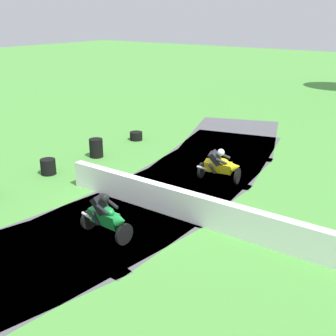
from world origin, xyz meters
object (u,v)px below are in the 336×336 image
motorcycle_lead_green (106,216)px  tire_stack_mid_b (48,167)px  motorcycle_chase_yellow (220,166)px  tire_stack_far (96,148)px  tire_stack_extra_a (136,136)px

motorcycle_lead_green → tire_stack_mid_b: (-5.30, 2.31, -0.36)m
motorcycle_lead_green → motorcycle_chase_yellow: motorcycle_lead_green is taller
motorcycle_lead_green → tire_stack_mid_b: 5.79m
tire_stack_far → tire_stack_extra_a: bearing=95.7°
tire_stack_mid_b → tire_stack_extra_a: tire_stack_mid_b is taller
motorcycle_lead_green → tire_stack_extra_a: 9.69m
motorcycle_chase_yellow → motorcycle_lead_green: bearing=-94.5°
tire_stack_far → tire_stack_extra_a: 3.02m
tire_stack_extra_a → motorcycle_lead_green: bearing=-54.7°
tire_stack_far → tire_stack_extra_a: (-0.30, 3.00, -0.20)m
motorcycle_chase_yellow → tire_stack_mid_b: bearing=-150.8°
motorcycle_lead_green → tire_stack_far: bearing=137.3°
motorcycle_chase_yellow → tire_stack_far: motorcycle_chase_yellow is taller
motorcycle_lead_green → motorcycle_chase_yellow: bearing=85.5°
tire_stack_mid_b → tire_stack_extra_a: bearing=93.1°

